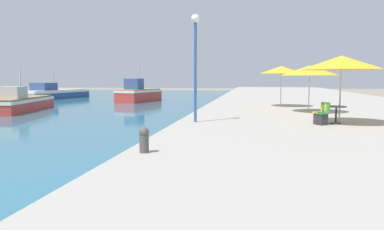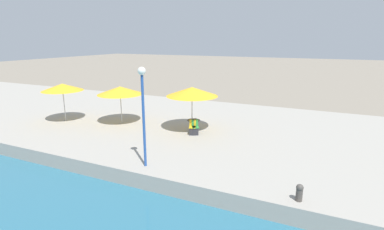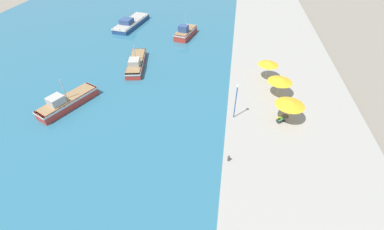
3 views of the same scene
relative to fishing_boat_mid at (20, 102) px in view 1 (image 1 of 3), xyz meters
name	(u,v)px [view 1 (image 1 of 3)]	position (x,y,z in m)	size (l,w,h in m)	color
quay_promenade	(308,104)	(23.04, 6.63, -0.34)	(16.00, 90.00, 0.78)	#A39E93
fishing_boat_mid	(20,102)	(0.00, 0.00, 0.00)	(4.02, 9.14, 3.47)	red
fishing_boat_far	(139,94)	(5.66, 13.14, 0.20)	(3.78, 6.84, 4.50)	red
fishing_boat_distant	(53,93)	(-6.86, 17.03, 0.02)	(4.84, 11.38, 3.56)	navy
cafe_umbrella_pink	(341,63)	(21.86, -10.86, 2.56)	(3.26, 3.26, 2.80)	#B7B7B7
cafe_umbrella_white	(310,70)	(21.35, -5.68, 2.35)	(3.11, 3.11, 2.57)	#B7B7B7
cafe_umbrella_striped	(281,70)	(20.12, -1.65, 2.48)	(2.84, 2.84, 2.68)	#B7B7B7
cafe_table	(336,111)	(21.69, -11.05, 0.58)	(0.80, 0.80, 0.74)	#333338
cafe_chair_left	(320,116)	(21.01, -11.29, 0.38)	(0.54, 0.52, 0.91)	#2D2D33
cafe_chair_right	(322,117)	(21.08, -11.45, 0.38)	(0.58, 0.57, 0.91)	#2D2D33
mooring_bollard	(144,139)	(15.60, -18.05, 0.40)	(0.26, 0.26, 0.65)	#4C4742
lamppost	(195,49)	(15.86, -11.27, 3.14)	(0.36, 0.36, 4.56)	#28519E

